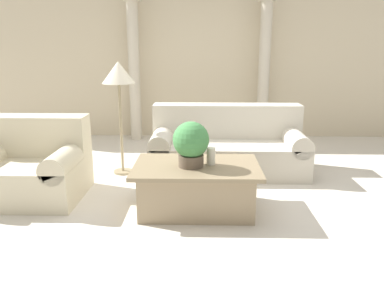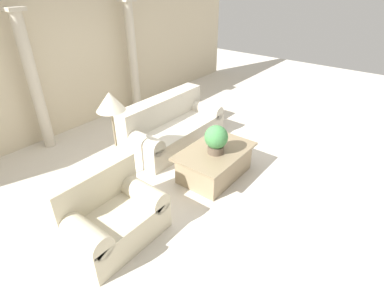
% 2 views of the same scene
% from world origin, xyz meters
% --- Properties ---
extents(ground_plane, '(16.00, 16.00, 0.00)m').
position_xyz_m(ground_plane, '(0.00, 0.00, 0.00)').
color(ground_plane, silver).
extents(wall_back, '(10.00, 0.06, 3.20)m').
position_xyz_m(wall_back, '(0.00, 2.85, 1.60)').
color(wall_back, beige).
rests_on(wall_back, ground_plane).
extents(sofa_long, '(2.03, 0.94, 0.88)m').
position_xyz_m(sofa_long, '(0.36, 0.75, 0.34)').
color(sofa_long, beige).
rests_on(sofa_long, ground_plane).
extents(loveseat, '(1.16, 0.94, 0.88)m').
position_xyz_m(loveseat, '(-1.90, -0.20, 0.35)').
color(loveseat, beige).
rests_on(loveseat, ground_plane).
extents(coffee_table, '(1.27, 0.83, 0.48)m').
position_xyz_m(coffee_table, '(-0.04, -0.55, 0.25)').
color(coffee_table, '#998466').
rests_on(coffee_table, ground_plane).
extents(potted_plant, '(0.36, 0.36, 0.45)m').
position_xyz_m(potted_plant, '(-0.10, -0.59, 0.73)').
color(potted_plant, brown).
rests_on(potted_plant, coffee_table).
extents(pillar_candle, '(0.09, 0.09, 0.18)m').
position_xyz_m(pillar_candle, '(0.10, -0.52, 0.57)').
color(pillar_candle, silver).
rests_on(pillar_candle, coffee_table).
extents(floor_lamp, '(0.42, 0.42, 1.47)m').
position_xyz_m(floor_lamp, '(-1.05, 0.61, 1.26)').
color(floor_lamp, gray).
rests_on(floor_lamp, ground_plane).
extents(column_left, '(0.28, 0.28, 2.46)m').
position_xyz_m(column_left, '(-1.18, 2.52, 1.26)').
color(column_left, beige).
rests_on(column_left, ground_plane).
extents(column_right, '(0.28, 0.28, 2.46)m').
position_xyz_m(column_right, '(1.10, 2.52, 1.26)').
color(column_right, beige).
rests_on(column_right, ground_plane).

